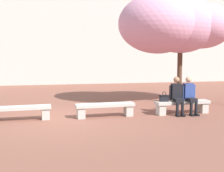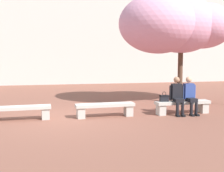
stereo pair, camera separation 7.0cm
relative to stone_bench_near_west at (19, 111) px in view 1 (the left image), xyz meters
The scene contains 9 objects.
ground_plane 1.40m from the stone_bench_near_west, ahead, with size 100.00×100.00×0.00m, color brown.
building_facade 13.34m from the stone_bench_near_west, 83.88° to the left, with size 28.00×4.00×8.27m, color beige.
stone_bench_near_west is the anchor object (origin of this frame).
stone_bench_center 2.72m from the stone_bench_near_west, ahead, with size 1.97×0.53×0.45m.
stone_bench_near_east 5.45m from the stone_bench_near_west, ahead, with size 1.97×0.53×0.45m.
person_seated_left 5.23m from the stone_bench_near_west, ahead, with size 0.51×0.70×1.29m.
person_seated_right 5.69m from the stone_bench_near_west, ahead, with size 0.51×0.69×1.29m.
handbag 4.78m from the stone_bench_near_west, ahead, with size 0.30×0.15×0.34m.
cherry_tree_main 7.09m from the stone_bench_near_west, 20.12° to the left, with size 4.84×3.39×4.46m.
Camera 1 is at (-0.44, -9.94, 2.14)m, focal length 50.00 mm.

